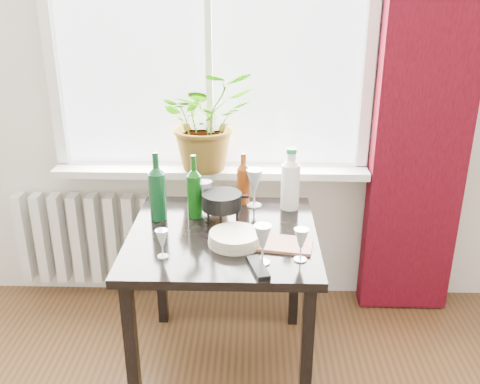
{
  "coord_description": "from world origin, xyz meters",
  "views": [
    {
      "loc": [
        0.24,
        -0.63,
        1.82
      ],
      "look_at": [
        0.18,
        1.55,
        0.94
      ],
      "focal_mm": 40.0,
      "sensor_mm": 36.0,
      "label": 1
    }
  ],
  "objects_px": {
    "wineglass_front_right": "(263,244)",
    "cutting_board": "(283,244)",
    "fondue_pot": "(222,208)",
    "wineglass_back_left": "(205,198)",
    "wineglass_front_left": "(162,244)",
    "cleaning_bottle": "(291,178)",
    "wine_bottle_right": "(194,186)",
    "potted_plant": "(207,120)",
    "wine_bottle_left": "(157,186)",
    "tv_remote": "(258,268)",
    "wineglass_far_right": "(301,245)",
    "wineglass_back_center": "(254,187)",
    "bottle_amber": "(243,178)",
    "radiator": "(86,238)",
    "table": "(223,251)",
    "plate_stack": "(235,238)"
  },
  "relations": [
    {
      "from": "wineglass_back_center",
      "to": "fondue_pot",
      "type": "relative_size",
      "value": 0.94
    },
    {
      "from": "table",
      "to": "cutting_board",
      "type": "height_order",
      "value": "cutting_board"
    },
    {
      "from": "wine_bottle_left",
      "to": "cutting_board",
      "type": "bearing_deg",
      "value": -24.19
    },
    {
      "from": "wineglass_back_left",
      "to": "fondue_pot",
      "type": "relative_size",
      "value": 0.83
    },
    {
      "from": "radiator",
      "to": "wineglass_front_left",
      "type": "relative_size",
      "value": 6.37
    },
    {
      "from": "wineglass_back_center",
      "to": "plate_stack",
      "type": "distance_m",
      "value": 0.43
    },
    {
      "from": "table",
      "to": "wineglass_front_right",
      "type": "height_order",
      "value": "wineglass_front_right"
    },
    {
      "from": "wineglass_far_right",
      "to": "wineglass_back_left",
      "type": "relative_size",
      "value": 0.81
    },
    {
      "from": "radiator",
      "to": "wine_bottle_right",
      "type": "relative_size",
      "value": 2.57
    },
    {
      "from": "wine_bottle_left",
      "to": "wineglass_far_right",
      "type": "xyz_separation_m",
      "value": [
        0.65,
        -0.39,
        -0.1
      ]
    },
    {
      "from": "wineglass_back_center",
      "to": "table",
      "type": "bearing_deg",
      "value": -114.34
    },
    {
      "from": "fondue_pot",
      "to": "cleaning_bottle",
      "type": "bearing_deg",
      "value": 4.04
    },
    {
      "from": "potted_plant",
      "to": "wineglass_far_right",
      "type": "distance_m",
      "value": 0.99
    },
    {
      "from": "wineglass_front_left",
      "to": "tv_remote",
      "type": "bearing_deg",
      "value": -13.08
    },
    {
      "from": "radiator",
      "to": "bottle_amber",
      "type": "xyz_separation_m",
      "value": [
        0.94,
        -0.29,
        0.5
      ]
    },
    {
      "from": "wineglass_back_center",
      "to": "wineglass_front_right",
      "type": "bearing_deg",
      "value": -86.56
    },
    {
      "from": "wineglass_far_right",
      "to": "tv_remote",
      "type": "distance_m",
      "value": 0.2
    },
    {
      "from": "cleaning_bottle",
      "to": "plate_stack",
      "type": "xyz_separation_m",
      "value": [
        -0.26,
        -0.39,
        -0.14
      ]
    },
    {
      "from": "potted_plant",
      "to": "cleaning_bottle",
      "type": "bearing_deg",
      "value": -34.45
    },
    {
      "from": "cleaning_bottle",
      "to": "plate_stack",
      "type": "relative_size",
      "value": 1.36
    },
    {
      "from": "cutting_board",
      "to": "wineglass_back_left",
      "type": "bearing_deg",
      "value": 139.65
    },
    {
      "from": "wineglass_front_left",
      "to": "cutting_board",
      "type": "height_order",
      "value": "wineglass_front_left"
    },
    {
      "from": "wineglass_far_right",
      "to": "table",
      "type": "bearing_deg",
      "value": 143.64
    },
    {
      "from": "fondue_pot",
      "to": "wineglass_back_left",
      "type": "bearing_deg",
      "value": 114.79
    },
    {
      "from": "fondue_pot",
      "to": "wineglass_far_right",
      "type": "bearing_deg",
      "value": -70.22
    },
    {
      "from": "wineglass_front_right",
      "to": "wineglass_back_left",
      "type": "xyz_separation_m",
      "value": [
        -0.27,
        0.47,
        0.0
      ]
    },
    {
      "from": "cleaning_bottle",
      "to": "fondue_pot",
      "type": "height_order",
      "value": "cleaning_bottle"
    },
    {
      "from": "wine_bottle_right",
      "to": "fondue_pot",
      "type": "bearing_deg",
      "value": -24.78
    },
    {
      "from": "bottle_amber",
      "to": "wineglass_front_left",
      "type": "bearing_deg",
      "value": -119.09
    },
    {
      "from": "cleaning_bottle",
      "to": "wine_bottle_right",
      "type": "bearing_deg",
      "value": -166.54
    },
    {
      "from": "wine_bottle_left",
      "to": "fondue_pot",
      "type": "distance_m",
      "value": 0.32
    },
    {
      "from": "wineglass_far_right",
      "to": "bottle_amber",
      "type": "bearing_deg",
      "value": 112.7
    },
    {
      "from": "table",
      "to": "radiator",
      "type": "bearing_deg",
      "value": 143.46
    },
    {
      "from": "tv_remote",
      "to": "fondue_pot",
      "type": "bearing_deg",
      "value": 95.1
    },
    {
      "from": "wine_bottle_right",
      "to": "cutting_board",
      "type": "distance_m",
      "value": 0.53
    },
    {
      "from": "potted_plant",
      "to": "wine_bottle_left",
      "type": "xyz_separation_m",
      "value": [
        -0.2,
        -0.44,
        -0.2
      ]
    },
    {
      "from": "bottle_amber",
      "to": "cutting_board",
      "type": "xyz_separation_m",
      "value": [
        0.18,
        -0.46,
        -0.13
      ]
    },
    {
      "from": "table",
      "to": "wineglass_front_right",
      "type": "relative_size",
      "value": 4.94
    },
    {
      "from": "wine_bottle_left",
      "to": "cutting_board",
      "type": "height_order",
      "value": "wine_bottle_left"
    },
    {
      "from": "radiator",
      "to": "wineglass_back_left",
      "type": "distance_m",
      "value": 0.98
    },
    {
      "from": "cutting_board",
      "to": "wineglass_front_left",
      "type": "bearing_deg",
      "value": -167.05
    },
    {
      "from": "wineglass_far_right",
      "to": "wineglass_back_center",
      "type": "bearing_deg",
      "value": 108.93
    },
    {
      "from": "fondue_pot",
      "to": "plate_stack",
      "type": "bearing_deg",
      "value": -96.06
    },
    {
      "from": "wineglass_front_right",
      "to": "cutting_board",
      "type": "relative_size",
      "value": 0.7
    },
    {
      "from": "wine_bottle_right",
      "to": "bottle_amber",
      "type": "xyz_separation_m",
      "value": [
        0.23,
        0.16,
        -0.02
      ]
    },
    {
      "from": "fondue_pot",
      "to": "tv_remote",
      "type": "bearing_deg",
      "value": -92.64
    },
    {
      "from": "potted_plant",
      "to": "wineglass_back_left",
      "type": "height_order",
      "value": "potted_plant"
    },
    {
      "from": "radiator",
      "to": "wineglass_back_center",
      "type": "xyz_separation_m",
      "value": [
        0.99,
        -0.32,
        0.46
      ]
    },
    {
      "from": "radiator",
      "to": "tv_remote",
      "type": "xyz_separation_m",
      "value": [
        1.01,
        -0.96,
        0.37
      ]
    },
    {
      "from": "wineglass_front_right",
      "to": "wineglass_back_center",
      "type": "bearing_deg",
      "value": 93.44
    }
  ]
}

